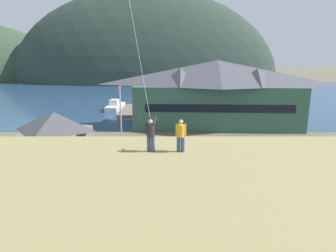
% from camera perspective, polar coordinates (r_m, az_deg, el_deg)
% --- Properties ---
extents(ground_plane, '(600.00, 600.00, 0.00)m').
position_cam_1_polar(ground_plane, '(23.96, -4.45, -12.29)').
color(ground_plane, '#66604C').
extents(parking_lot_pad, '(40.00, 20.00, 0.10)m').
position_cam_1_polar(parking_lot_pad, '(28.51, -3.65, -7.81)').
color(parking_lot_pad, slate).
rests_on(parking_lot_pad, ground).
extents(bay_water, '(360.00, 84.00, 0.03)m').
position_cam_1_polar(bay_water, '(82.16, -1.11, 6.31)').
color(bay_water, navy).
rests_on(bay_water, ground).
extents(far_hill_east_peak, '(117.84, 51.46, 78.33)m').
position_cam_1_polar(far_hill_east_peak, '(131.71, -4.38, 9.02)').
color(far_hill_east_peak, '#2D3D33').
rests_on(far_hill_east_peak, ground).
extents(harbor_lodge, '(26.29, 10.20, 10.02)m').
position_cam_1_polar(harbor_lodge, '(43.90, 9.94, 6.68)').
color(harbor_lodge, '#38604C').
rests_on(harbor_lodge, ground).
extents(storage_shed_near_lot, '(7.10, 6.83, 4.97)m').
position_cam_1_polar(storage_shed_near_lot, '(32.01, -21.31, -1.56)').
color(storage_shed_near_lot, '#756B5B').
rests_on(storage_shed_near_lot, ground).
extents(wharf_dock, '(3.20, 12.32, 0.70)m').
position_cam_1_polar(wharf_dock, '(55.67, -7.21, 3.05)').
color(wharf_dock, '#70604C').
rests_on(wharf_dock, ground).
extents(moored_boat_wharfside, '(3.05, 7.65, 2.16)m').
position_cam_1_polar(moored_boat_wharfside, '(59.09, -10.28, 3.92)').
color(moored_boat_wharfside, silver).
rests_on(moored_boat_wharfside, ground).
extents(parked_car_mid_row_center, '(4.23, 2.12, 1.82)m').
position_cam_1_polar(parked_car_mid_row_center, '(25.70, 22.04, -8.86)').
color(parked_car_mid_row_center, '#236633').
rests_on(parked_car_mid_row_center, parking_lot_pad).
extents(parked_car_front_row_silver, '(4.22, 2.10, 1.82)m').
position_cam_1_polar(parked_car_front_row_silver, '(30.93, 18.93, -4.81)').
color(parked_car_front_row_silver, navy).
rests_on(parked_car_front_row_silver, parking_lot_pad).
extents(parked_car_front_row_red, '(4.31, 2.26, 1.82)m').
position_cam_1_polar(parked_car_front_row_red, '(28.73, -30.60, -7.44)').
color(parked_car_front_row_red, silver).
rests_on(parked_car_front_row_red, parking_lot_pad).
extents(parked_car_back_row_left, '(4.34, 2.35, 1.82)m').
position_cam_1_polar(parked_car_back_row_left, '(23.65, -10.53, -10.01)').
color(parked_car_back_row_left, '#236633').
rests_on(parked_car_back_row_left, parking_lot_pad).
extents(parked_car_front_row_end, '(4.27, 2.20, 1.82)m').
position_cam_1_polar(parked_car_front_row_end, '(23.57, 3.44, -9.88)').
color(parked_car_front_row_end, '#9EA3A8').
rests_on(parked_car_front_row_end, parking_lot_pad).
extents(parked_car_lone_by_shed, '(4.21, 2.07, 1.82)m').
position_cam_1_polar(parked_car_lone_by_shed, '(30.11, -0.94, -4.55)').
color(parked_car_lone_by_shed, navy).
rests_on(parked_car_lone_by_shed, parking_lot_pad).
extents(parked_car_mid_row_far, '(4.27, 2.19, 1.82)m').
position_cam_1_polar(parked_car_mid_row_far, '(29.10, -10.80, -5.46)').
color(parked_car_mid_row_far, navy).
rests_on(parked_car_mid_row_far, parking_lot_pad).
extents(parked_car_corner_spot, '(4.27, 2.20, 1.82)m').
position_cam_1_polar(parked_car_corner_spot, '(29.89, 8.33, -4.83)').
color(parked_car_corner_spot, navy).
rests_on(parked_car_corner_spot, parking_lot_pad).
extents(parking_light_pole, '(0.24, 0.78, 7.17)m').
position_cam_1_polar(parking_light_pole, '(33.08, -9.22, 2.59)').
color(parking_light_pole, '#ADADB2').
rests_on(parking_light_pole, parking_lot_pad).
extents(person_kite_flyer, '(0.58, 0.63, 1.86)m').
position_cam_1_polar(person_kite_flyer, '(14.92, -3.27, -1.63)').
color(person_kite_flyer, '#384770').
rests_on(person_kite_flyer, grassy_hill_foreground).
extents(person_companion, '(0.55, 0.40, 1.74)m').
position_cam_1_polar(person_companion, '(14.87, 2.79, -1.74)').
color(person_companion, '#384770').
rests_on(person_companion, grassy_hill_foreground).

